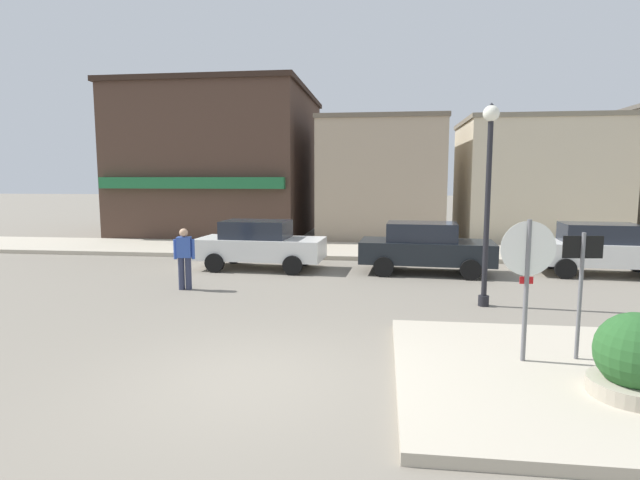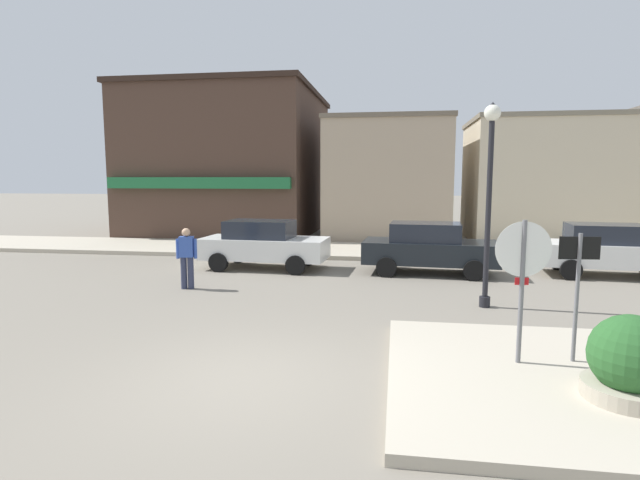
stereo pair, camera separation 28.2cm
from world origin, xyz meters
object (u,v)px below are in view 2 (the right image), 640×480
planter (630,367)px  parked_car_second (429,247)px  one_way_sign (577,285)px  pedestrian_crossing_near (187,256)px  stop_sign (522,273)px  parked_car_nearest (264,244)px  parked_car_third (609,249)px  lamp_post (490,176)px

planter → parked_car_second: parked_car_second is taller
one_way_sign → pedestrian_crossing_near: 9.27m
stop_sign → parked_car_nearest: bearing=127.7°
parked_car_second → planter: bearing=-77.8°
stop_sign → pedestrian_crossing_near: stop_sign is taller
parked_car_third → pedestrian_crossing_near: 12.18m
one_way_sign → parked_car_nearest: bearing=132.0°
stop_sign → parked_car_second: stop_sign is taller
one_way_sign → planter: size_ratio=1.71×
stop_sign → lamp_post: lamp_post is taller
parked_car_nearest → parked_car_second: 5.21m
parked_car_third → pedestrian_crossing_near: size_ratio=2.57×
stop_sign → planter: 1.81m
stop_sign → lamp_post: bearing=87.5°
planter → parked_car_nearest: (-7.12, 8.95, 0.25)m
parked_car_nearest → parked_car_second: size_ratio=1.00×
parked_car_second → parked_car_third: 5.26m
lamp_post → parked_car_second: 4.56m
lamp_post → planter: bearing=-79.8°
parked_car_nearest → parked_car_second: same height
one_way_sign → lamp_post: lamp_post is taller
lamp_post → pedestrian_crossing_near: 7.77m
parked_car_third → one_way_sign: bearing=-114.2°
lamp_post → parked_car_second: bearing=104.7°
parked_car_second → pedestrian_crossing_near: bearing=-154.0°
planter → parked_car_third: 9.82m
planter → lamp_post: lamp_post is taller
lamp_post → parked_car_nearest: lamp_post is taller
parked_car_nearest → parked_car_third: bearing=1.5°
lamp_post → parked_car_nearest: (-6.23, 3.95, -2.15)m
stop_sign → parked_car_second: (-0.86, 7.78, -0.71)m
pedestrian_crossing_near → parked_car_second: bearing=26.0°
pedestrian_crossing_near → parked_car_third: bearing=16.6°
one_way_sign → lamp_post: size_ratio=0.46×
lamp_post → pedestrian_crossing_near: (-7.44, 0.76, -2.09)m
lamp_post → parked_car_second: lamp_post is taller
stop_sign → pedestrian_crossing_near: 8.66m
lamp_post → pedestrian_crossing_near: lamp_post is taller
planter → pedestrian_crossing_near: pedestrian_crossing_near is taller
stop_sign → parked_car_nearest: 9.94m
stop_sign → planter: size_ratio=1.88×
lamp_post → pedestrian_crossing_near: size_ratio=2.82×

